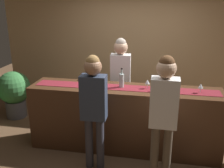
{
  "coord_description": "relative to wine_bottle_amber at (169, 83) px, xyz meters",
  "views": [
    {
      "loc": [
        0.51,
        -3.69,
        2.3
      ],
      "look_at": [
        -0.19,
        0.0,
        1.07
      ],
      "focal_mm": 41.56,
      "sensor_mm": 36.0,
      "label": 1
    }
  ],
  "objects": [
    {
      "name": "ground_plane",
      "position": [
        -0.65,
        -0.03,
        -1.14
      ],
      "size": [
        10.0,
        10.0,
        0.0
      ],
      "primitive_type": "plane",
      "color": "brown"
    },
    {
      "name": "back_wall",
      "position": [
        -0.65,
        1.87,
        0.31
      ],
      "size": [
        6.0,
        0.12,
        2.9
      ],
      "primitive_type": "cube",
      "color": "tan",
      "rests_on": "ground"
    },
    {
      "name": "bar_counter",
      "position": [
        -0.65,
        -0.03,
        -0.63
      ],
      "size": [
        2.93,
        0.6,
        1.02
      ],
      "primitive_type": "cube",
      "color": "#472B19",
      "rests_on": "ground"
    },
    {
      "name": "counter_runner_cloth",
      "position": [
        -0.65,
        -0.03,
        -0.11
      ],
      "size": [
        2.78,
        0.28,
        0.01
      ],
      "primitive_type": "cube",
      "color": "maroon",
      "rests_on": "bar_counter"
    },
    {
      "name": "wine_bottle_amber",
      "position": [
        0.0,
        0.0,
        0.0
      ],
      "size": [
        0.07,
        0.07,
        0.3
      ],
      "color": "brown",
      "rests_on": "bar_counter"
    },
    {
      "name": "wine_bottle_clear",
      "position": [
        -0.7,
        -0.01,
        0.0
      ],
      "size": [
        0.07,
        0.07,
        0.3
      ],
      "color": "#B2C6C1",
      "rests_on": "bar_counter"
    },
    {
      "name": "wine_glass_near_customer",
      "position": [
        0.45,
        -0.06,
        -0.01
      ],
      "size": [
        0.07,
        0.07,
        0.14
      ],
      "color": "silver",
      "rests_on": "bar_counter"
    },
    {
      "name": "wine_glass_mid_counter",
      "position": [
        -0.31,
        -0.01,
        -0.01
      ],
      "size": [
        0.07,
        0.07,
        0.14
      ],
      "color": "silver",
      "rests_on": "bar_counter"
    },
    {
      "name": "bartender",
      "position": [
        -0.8,
        0.55,
        -0.09
      ],
      "size": [
        0.35,
        0.24,
        1.69
      ],
      "rotation": [
        0.0,
        0.0,
        3.21
      ],
      "color": "#26262B",
      "rests_on": "ground"
    },
    {
      "name": "customer_sipping",
      "position": [
        -0.06,
        -0.73,
        -0.09
      ],
      "size": [
        0.34,
        0.24,
        1.69
      ],
      "rotation": [
        0.0,
        0.0,
        -0.01
      ],
      "color": "brown",
      "rests_on": "ground"
    },
    {
      "name": "customer_browsing",
      "position": [
        -0.98,
        -0.63,
        -0.13
      ],
      "size": [
        0.34,
        0.23,
        1.64
      ],
      "rotation": [
        0.0,
        0.0,
        0.02
      ],
      "color": "#33333D",
      "rests_on": "ground"
    },
    {
      "name": "potted_plant_tall",
      "position": [
        -2.99,
        0.72,
        -0.59
      ],
      "size": [
        0.65,
        0.65,
        0.95
      ],
      "color": "#4C4C51",
      "rests_on": "ground"
    }
  ]
}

